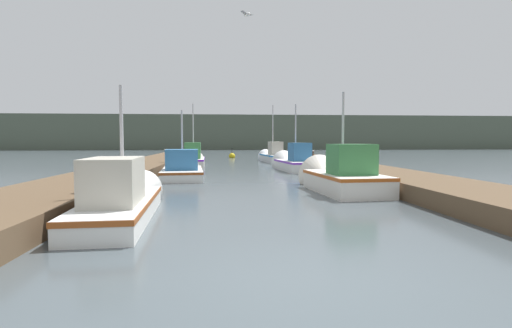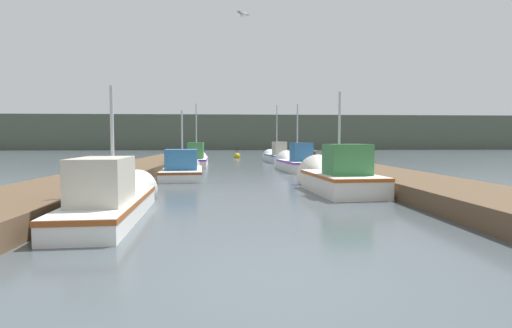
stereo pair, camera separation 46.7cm
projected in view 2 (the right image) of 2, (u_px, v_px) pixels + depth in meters
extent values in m
plane|color=#424C51|center=(281.00, 280.00, 4.99)|extent=(200.00, 200.00, 0.00)
cube|color=brown|center=(137.00, 169.00, 20.59)|extent=(2.81, 40.00, 0.50)
cube|color=brown|center=(348.00, 168.00, 21.25)|extent=(2.81, 40.00, 0.50)
cube|color=#4C5647|center=(235.00, 133.00, 77.99)|extent=(120.00, 16.00, 6.21)
cube|color=silver|center=(110.00, 209.00, 8.85)|extent=(1.60, 4.85, 0.46)
cube|color=#97481C|center=(110.00, 201.00, 8.84)|extent=(1.63, 4.88, 0.10)
cone|color=silver|center=(134.00, 192.00, 11.72)|extent=(1.31, 1.11, 1.25)
cube|color=#B2AD9E|center=(102.00, 180.00, 8.21)|extent=(1.12, 1.86, 0.93)
cylinder|color=#B2B2B7|center=(112.00, 141.00, 9.11)|extent=(0.08, 0.08, 2.53)
cube|color=silver|center=(342.00, 183.00, 13.13)|extent=(2.08, 3.84, 0.66)
cube|color=#B1501A|center=(342.00, 175.00, 13.11)|extent=(2.12, 3.88, 0.10)
cone|color=silver|center=(321.00, 177.00, 15.40)|extent=(1.76, 1.01, 1.70)
cube|color=#387A42|center=(347.00, 159.00, 12.62)|extent=(1.38, 1.27, 0.97)
cylinder|color=#B2B2B7|center=(339.00, 132.00, 13.30)|extent=(0.08, 0.08, 2.70)
cube|color=silver|center=(182.00, 173.00, 18.17)|extent=(2.10, 4.46, 0.45)
cube|color=brown|center=(182.00, 170.00, 18.16)|extent=(2.13, 4.49, 0.10)
cone|color=silver|center=(184.00, 169.00, 20.74)|extent=(1.74, 0.99, 1.68)
cube|color=#2D6699|center=(181.00, 159.00, 17.60)|extent=(1.48, 1.58, 0.89)
cylinder|color=#B2B2B7|center=(182.00, 139.00, 18.40)|extent=(0.08, 0.08, 2.67)
cube|color=silver|center=(299.00, 166.00, 22.51)|extent=(2.06, 4.33, 0.59)
cube|color=purple|center=(299.00, 162.00, 22.50)|extent=(2.09, 4.36, 0.10)
cone|color=silver|center=(288.00, 163.00, 25.07)|extent=(1.67, 1.14, 1.59)
cube|color=#2D6699|center=(301.00, 152.00, 21.95)|extent=(1.13, 1.42, 1.01)
cylinder|color=#B2B2B7|center=(297.00, 132.00, 22.71)|extent=(0.08, 0.08, 3.19)
cube|color=silver|center=(196.00, 162.00, 26.55)|extent=(1.59, 4.71, 0.55)
cube|color=purple|center=(196.00, 159.00, 26.54)|extent=(1.62, 4.74, 0.10)
cone|color=silver|center=(198.00, 160.00, 29.37)|extent=(1.39, 1.05, 1.35)
cube|color=#387A42|center=(196.00, 150.00, 25.93)|extent=(1.06, 1.78, 1.04)
cylinder|color=#B2B2B7|center=(196.00, 131.00, 26.78)|extent=(0.08, 0.08, 3.64)
cube|color=silver|center=(278.00, 158.00, 31.45)|extent=(1.78, 5.02, 0.60)
cube|color=blue|center=(278.00, 155.00, 31.43)|extent=(1.81, 5.05, 0.10)
cone|color=silver|center=(271.00, 157.00, 34.41)|extent=(1.38, 1.18, 1.29)
cube|color=#B2AD9E|center=(279.00, 148.00, 30.79)|extent=(1.02, 1.62, 1.02)
cylinder|color=#B2B2B7|center=(277.00, 130.00, 31.68)|extent=(0.08, 0.08, 3.90)
cylinder|color=#473523|center=(169.00, 160.00, 22.59)|extent=(0.27, 0.27, 1.20)
cylinder|color=silver|center=(169.00, 149.00, 22.55)|extent=(0.31, 0.31, 0.04)
cylinder|color=#473523|center=(84.00, 189.00, 9.69)|extent=(0.22, 0.22, 1.10)
cylinder|color=silver|center=(84.00, 166.00, 9.65)|extent=(0.26, 0.26, 0.04)
cylinder|color=#473523|center=(314.00, 161.00, 22.97)|extent=(0.21, 0.21, 1.11)
cylinder|color=silver|center=(314.00, 151.00, 22.94)|extent=(0.24, 0.24, 0.04)
sphere|color=gold|center=(237.00, 156.00, 38.93)|extent=(0.62, 0.62, 0.62)
cylinder|color=black|center=(237.00, 150.00, 38.90)|extent=(0.06, 0.06, 0.50)
ellipsoid|color=white|center=(243.00, 15.00, 13.48)|extent=(0.30, 0.29, 0.12)
cube|color=gray|center=(241.00, 13.00, 13.37)|extent=(0.27, 0.28, 0.07)
cube|color=gray|center=(246.00, 15.00, 13.58)|extent=(0.27, 0.28, 0.07)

